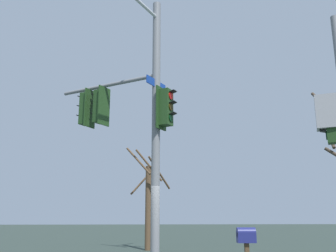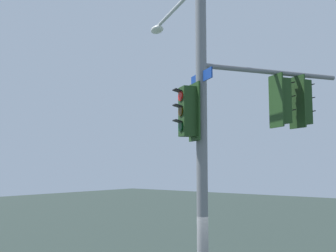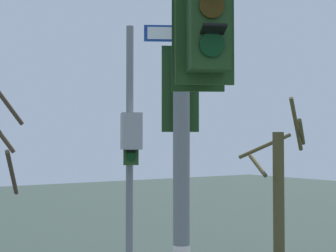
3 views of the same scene
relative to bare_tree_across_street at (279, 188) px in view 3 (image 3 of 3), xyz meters
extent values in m
cylinder|color=slate|center=(-8.02, -5.51, 1.67)|extent=(0.25, 0.25, 8.35)
cube|color=#1E3D19|center=(-9.14, -7.37, 2.67)|extent=(0.46, 0.45, 1.10)
cube|color=#1E3D19|center=(-9.04, -7.22, 2.67)|extent=(0.50, 0.33, 1.30)
cylinder|color=#352504|center=(-9.22, -7.51, 2.67)|extent=(0.20, 0.14, 0.22)
cube|color=black|center=(-9.26, -7.57, 2.79)|extent=(0.26, 0.25, 0.06)
cylinder|color=black|center=(-9.22, -7.51, 2.33)|extent=(0.20, 0.14, 0.22)
cube|color=black|center=(-9.26, -7.57, 2.45)|extent=(0.26, 0.25, 0.06)
cube|color=#1E3D19|center=(-9.45, -7.89, 2.67)|extent=(0.46, 0.43, 1.10)
cube|color=#1E3D19|center=(-9.37, -7.74, 2.67)|extent=(0.51, 0.30, 1.30)
cylinder|color=#352504|center=(-9.53, -8.03, 2.67)|extent=(0.21, 0.13, 0.22)
cylinder|color=black|center=(-9.53, -8.03, 2.33)|extent=(0.21, 0.13, 0.22)
cube|color=black|center=(-9.56, -8.10, 2.45)|extent=(0.26, 0.24, 0.06)
cube|color=#1E3D19|center=(-7.84, -5.22, 2.30)|extent=(0.46, 0.44, 1.10)
cube|color=#1E3D19|center=(-7.93, -5.36, 2.30)|extent=(0.50, 0.33, 1.30)
cylinder|color=red|center=(-7.75, -5.08, 2.64)|extent=(0.20, 0.14, 0.22)
cube|color=black|center=(-7.71, -5.01, 2.76)|extent=(0.26, 0.25, 0.06)
cylinder|color=#352504|center=(-7.75, -5.08, 2.30)|extent=(0.20, 0.14, 0.22)
cube|color=black|center=(-7.71, -5.01, 2.42)|extent=(0.26, 0.25, 0.06)
cylinder|color=black|center=(-7.75, -5.08, 1.96)|extent=(0.20, 0.14, 0.22)
cube|color=black|center=(-7.71, -5.01, 2.08)|extent=(0.26, 0.25, 0.06)
cube|color=navy|center=(-8.02, -5.51, 3.10)|extent=(0.95, 0.60, 0.24)
cube|color=white|center=(-8.03, -5.53, 3.10)|extent=(0.86, 0.53, 0.18)
cylinder|color=slate|center=(-6.13, -0.75, 0.96)|extent=(0.18, 0.18, 6.92)
cube|color=#99999E|center=(-6.30, -1.10, 1.77)|extent=(0.68, 0.74, 0.88)
cube|color=#1E3D19|center=(-6.26, -1.03, 1.51)|extent=(0.46, 0.43, 1.10)
cylinder|color=red|center=(-6.34, -1.17, 1.85)|extent=(0.21, 0.13, 0.22)
cube|color=black|center=(-6.38, -1.24, 1.97)|extent=(0.26, 0.24, 0.06)
cylinder|color=#352504|center=(-6.34, -1.17, 1.51)|extent=(0.21, 0.13, 0.22)
cube|color=black|center=(-6.38, -1.24, 1.63)|extent=(0.26, 0.24, 0.06)
cylinder|color=black|center=(-6.34, -1.17, 1.17)|extent=(0.21, 0.13, 0.22)
cube|color=black|center=(-6.38, -1.24, 1.29)|extent=(0.26, 0.24, 0.06)
cylinder|color=#4E4628|center=(-0.02, -0.01, -0.32)|extent=(0.37, 0.37, 4.36)
cylinder|color=#4E4628|center=(0.25, -0.55, 2.09)|extent=(1.23, 0.70, 1.72)
cylinder|color=#4E4628|center=(-0.68, 0.30, 0.76)|extent=(0.75, 1.41, 0.71)
cylinder|color=#4E4628|center=(0.31, 0.91, 1.39)|extent=(1.92, 0.80, 0.91)
cylinder|color=#4E4628|center=(0.42, -0.61, 1.85)|extent=(1.34, 1.02, 0.84)
cylinder|color=#45372B|center=(-8.62, 0.65, 0.75)|extent=(0.74, 1.36, 1.17)
camera|label=1|loc=(2.48, -5.62, -0.69)|focal=38.65mm
camera|label=2|loc=(-12.94, 1.81, 1.09)|focal=42.33mm
camera|label=3|loc=(-12.24, -11.30, 1.47)|focal=52.29mm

